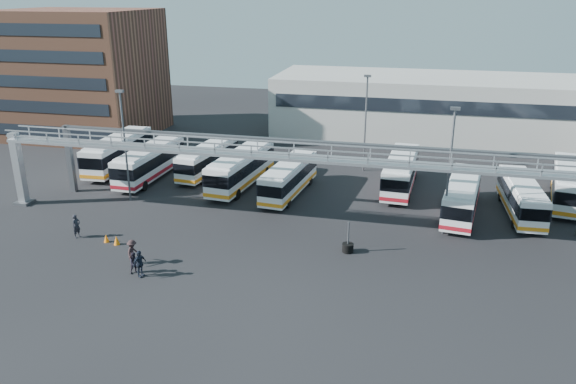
% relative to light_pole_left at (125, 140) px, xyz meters
% --- Properties ---
extents(ground, '(140.00, 140.00, 0.00)m').
position_rel_light_pole_left_xyz_m(ground, '(16.00, -8.00, -5.73)').
color(ground, black).
rests_on(ground, ground).
extents(gantry, '(51.40, 5.15, 7.10)m').
position_rel_light_pole_left_xyz_m(gantry, '(16.00, -2.13, -0.22)').
color(gantry, '#989BA0').
rests_on(gantry, ground).
extents(apartment_building, '(18.00, 15.00, 16.00)m').
position_rel_light_pole_left_xyz_m(apartment_building, '(-18.00, 22.00, 2.27)').
color(apartment_building, brown).
rests_on(apartment_building, ground).
extents(warehouse, '(42.00, 14.00, 8.00)m').
position_rel_light_pole_left_xyz_m(warehouse, '(28.00, 30.00, -1.73)').
color(warehouse, '#9E9E99').
rests_on(warehouse, ground).
extents(light_pole_left, '(0.70, 0.35, 10.21)m').
position_rel_light_pole_left_xyz_m(light_pole_left, '(0.00, 0.00, 0.00)').
color(light_pole_left, '#4C4F54').
rests_on(light_pole_left, ground).
extents(light_pole_mid, '(0.70, 0.35, 10.21)m').
position_rel_light_pole_left_xyz_m(light_pole_mid, '(28.00, -1.00, 0.00)').
color(light_pole_mid, '#4C4F54').
rests_on(light_pole_mid, ground).
extents(light_pole_back, '(0.70, 0.35, 10.21)m').
position_rel_light_pole_left_xyz_m(light_pole_back, '(20.00, 14.00, 0.00)').
color(light_pole_back, '#4C4F54').
rests_on(light_pole_back, ground).
extents(bus_0, '(3.15, 11.68, 3.52)m').
position_rel_light_pole_left_xyz_m(bus_0, '(-5.89, 8.60, -3.78)').
color(bus_0, silver).
rests_on(bus_0, ground).
extents(bus_1, '(2.85, 11.17, 3.37)m').
position_rel_light_pole_left_xyz_m(bus_1, '(-1.00, 6.22, -3.86)').
color(bus_1, silver).
rests_on(bus_1, ground).
extents(bus_2, '(3.48, 10.31, 3.07)m').
position_rel_light_pole_left_xyz_m(bus_2, '(4.19, 9.12, -4.03)').
color(bus_2, silver).
rests_on(bus_2, ground).
extents(bus_3, '(3.79, 11.51, 3.43)m').
position_rel_light_pole_left_xyz_m(bus_3, '(8.78, 6.20, -3.83)').
color(bus_3, silver).
rests_on(bus_3, ground).
extents(bus_4, '(3.45, 10.53, 3.14)m').
position_rel_light_pole_left_xyz_m(bus_4, '(13.93, 4.90, -3.99)').
color(bus_4, silver).
rests_on(bus_4, ground).
extents(bus_6, '(3.19, 11.13, 3.34)m').
position_rel_light_pole_left_xyz_m(bus_6, '(24.12, 8.92, -3.88)').
color(bus_6, silver).
rests_on(bus_6, ground).
extents(bus_7, '(3.90, 10.85, 3.22)m').
position_rel_light_pole_left_xyz_m(bus_7, '(29.56, 3.38, -3.94)').
color(bus_7, silver).
rests_on(bus_7, ground).
extents(bus_8, '(2.90, 10.28, 3.09)m').
position_rel_light_pole_left_xyz_m(bus_8, '(34.51, 4.61, -4.02)').
color(bus_8, silver).
rests_on(bus_8, ground).
extents(bus_9, '(4.58, 11.47, 3.40)m').
position_rel_light_pole_left_xyz_m(bus_9, '(39.08, 8.74, -3.85)').
color(bus_9, silver).
rests_on(bus_9, ground).
extents(pedestrian_a, '(0.63, 0.80, 1.92)m').
position_rel_light_pole_left_xyz_m(pedestrian_a, '(-0.03, -8.47, -4.77)').
color(pedestrian_a, black).
rests_on(pedestrian_a, ground).
extents(pedestrian_b, '(0.94, 0.95, 1.55)m').
position_rel_light_pole_left_xyz_m(pedestrian_b, '(7.23, -12.79, -4.95)').
color(pedestrian_b, black).
rests_on(pedestrian_b, ground).
extents(pedestrian_c, '(0.76, 1.23, 1.84)m').
position_rel_light_pole_left_xyz_m(pedestrian_c, '(6.44, -11.58, -4.81)').
color(pedestrian_c, black).
rests_on(pedestrian_c, ground).
extents(pedestrian_d, '(0.82, 1.22, 1.92)m').
position_rel_light_pole_left_xyz_m(pedestrian_d, '(7.82, -13.17, -4.77)').
color(pedestrian_d, '#1B2231').
rests_on(pedestrian_d, ground).
extents(cone_left, '(0.52, 0.52, 0.72)m').
position_rel_light_pole_left_xyz_m(cone_left, '(3.65, -8.96, -5.37)').
color(cone_left, orange).
rests_on(cone_left, ground).
extents(cone_right, '(0.43, 0.43, 0.64)m').
position_rel_light_pole_left_xyz_m(cone_right, '(2.65, -8.74, -5.41)').
color(cone_right, orange).
rests_on(cone_right, ground).
extents(tire_stack, '(0.85, 0.85, 2.42)m').
position_rel_light_pole_left_xyz_m(tire_stack, '(21.04, -6.13, -5.32)').
color(tire_stack, black).
rests_on(tire_stack, ground).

